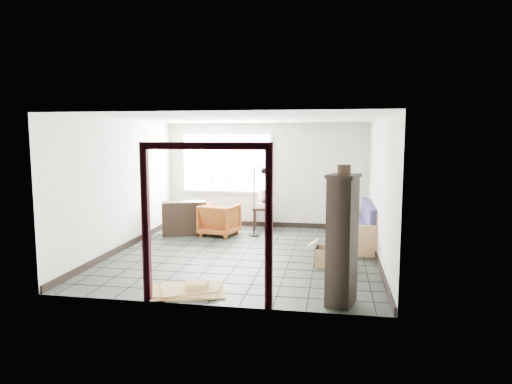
% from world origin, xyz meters
% --- Properties ---
extents(ground, '(5.50, 5.50, 0.00)m').
position_xyz_m(ground, '(0.00, 0.00, 0.00)').
color(ground, black).
rests_on(ground, ground).
extents(room_shell, '(5.02, 5.52, 2.61)m').
position_xyz_m(room_shell, '(0.00, 0.03, 1.68)').
color(room_shell, '#A3A7A1').
rests_on(room_shell, ground).
extents(window_panel, '(2.32, 0.08, 1.52)m').
position_xyz_m(window_panel, '(-1.00, 2.70, 1.60)').
color(window_panel, silver).
rests_on(window_panel, ground).
extents(doorway_trim, '(1.80, 0.08, 2.20)m').
position_xyz_m(doorway_trim, '(0.00, -2.70, 1.38)').
color(doorway_trim, '#360C16').
rests_on(doorway_trim, ground).
extents(futon_sofa, '(0.81, 2.02, 0.89)m').
position_xyz_m(futon_sofa, '(2.21, 1.14, 0.32)').
color(futon_sofa, '#A46D4A').
rests_on(futon_sofa, ground).
extents(armchair, '(0.91, 0.87, 0.80)m').
position_xyz_m(armchair, '(-0.90, 1.56, 0.40)').
color(armchair, maroon).
rests_on(armchair, ground).
extents(side_table, '(0.55, 0.55, 0.55)m').
position_xyz_m(side_table, '(-0.03, 2.40, 0.45)').
color(side_table, black).
rests_on(side_table, ground).
extents(table_lamp, '(0.36, 0.36, 0.42)m').
position_xyz_m(table_lamp, '(-0.01, 2.47, 0.84)').
color(table_lamp, black).
rests_on(table_lamp, side_table).
extents(projector, '(0.31, 0.26, 0.09)m').
position_xyz_m(projector, '(-0.04, 2.42, 0.59)').
color(projector, silver).
rests_on(projector, side_table).
extents(floor_lamp, '(0.44, 0.29, 1.64)m').
position_xyz_m(floor_lamp, '(0.01, 1.57, 0.88)').
color(floor_lamp, black).
rests_on(floor_lamp, ground).
extents(console_shelf, '(1.07, 0.73, 0.78)m').
position_xyz_m(console_shelf, '(-1.73, 1.46, 0.39)').
color(console_shelf, black).
rests_on(console_shelf, ground).
extents(tall_shelf, '(0.50, 0.57, 1.78)m').
position_xyz_m(tall_shelf, '(1.80, -2.40, 0.90)').
color(tall_shelf, black).
rests_on(tall_shelf, ground).
extents(pot, '(0.21, 0.21, 0.13)m').
position_xyz_m(pot, '(1.80, -2.47, 1.84)').
color(pot, black).
rests_on(pot, tall_shelf).
extents(open_box, '(0.85, 0.49, 0.46)m').
position_xyz_m(open_box, '(1.64, -0.56, 0.17)').
color(open_box, olive).
rests_on(open_box, ground).
extents(cardboard_pile, '(1.23, 1.03, 0.15)m').
position_xyz_m(cardboard_pile, '(-0.38, -2.29, 0.04)').
color(cardboard_pile, olive).
rests_on(cardboard_pile, ground).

